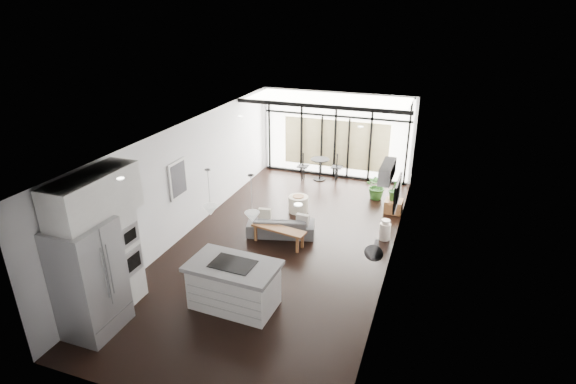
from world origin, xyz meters
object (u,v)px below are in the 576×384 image
Objects in this scene: island at (234,285)px; sofa at (281,223)px; console_bench at (279,236)px; tv at (397,193)px; milk_can at (385,230)px; fridge at (89,279)px; pouf at (298,204)px.

sofa is (-0.16, 2.98, -0.13)m from island.
sofa reaches higher than console_bench.
sofa is 1.23× the size of console_bench.
sofa is 1.52× the size of tv.
sofa reaches higher than milk_can.
fridge is 4.46m from console_bench.
island is 4.29m from milk_can.
sofa is at bearing 95.89° from island.
island is 2.99m from sofa.
fridge reaches higher than console_bench.
milk_can is at bearing 59.94° from island.
console_bench is at bearing -158.14° from tv.
tv is (2.70, 0.56, 0.97)m from sofa.
sofa is at bearing -166.02° from milk_can.
pouf is (-0.14, 1.91, 0.00)m from console_bench.
island is 1.01× the size of sofa.
island is 4.42m from pouf.
pouf is (-0.18, 4.41, -0.24)m from island.
console_bench is at bearing 93.77° from island.
sofa is 3.15× the size of milk_can.
console_bench is 1.24× the size of tv.
fridge reaches higher than milk_can.
island reaches higher than milk_can.
pouf is at bearing 95.12° from island.
milk_can is at bearing 49.08° from fridge.
milk_can is (2.33, 3.60, -0.20)m from island.
sofa is (1.86, 4.39, -0.71)m from fridge.
console_bench is 2.61m from milk_can.
console_bench is at bearing -155.20° from milk_can.
pouf is at bearing 162.14° from tv.
tv is at bearing 177.11° from sofa.
fridge reaches higher than sofa.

